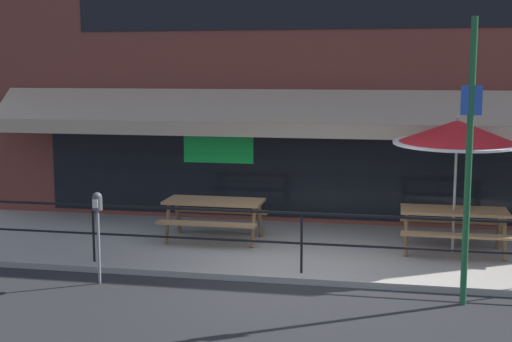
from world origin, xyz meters
TOP-DOWN VIEW (x-y plane):
  - ground_plane at (0.00, 0.00)m, footprint 120.00×120.00m
  - patio_deck at (0.00, 2.00)m, footprint 15.00×4.00m
  - restaurant_building at (-0.00, 4.22)m, footprint 15.00×1.60m
  - patio_railing at (0.00, 0.30)m, footprint 13.84×0.04m
  - picnic_table_left at (-1.87, 2.10)m, footprint 1.80×1.42m
  - picnic_table_centre at (2.41, 2.04)m, footprint 1.80×1.42m
  - patio_umbrella_centre at (2.41, 2.07)m, footprint 2.14×2.14m
  - parking_meter_near at (-3.00, -0.53)m, footprint 0.15×0.16m
  - street_sign_pole at (2.37, -0.45)m, footprint 0.28×0.09m

SIDE VIEW (x-z plane):
  - ground_plane at x=0.00m, z-range 0.00..0.00m
  - patio_deck at x=0.00m, z-range 0.00..0.10m
  - picnic_table_left at x=-1.87m, z-range 0.33..1.08m
  - picnic_table_centre at x=2.41m, z-range 0.33..1.08m
  - patio_railing at x=0.00m, z-range 0.32..1.28m
  - parking_meter_near at x=-3.00m, z-range 0.44..1.86m
  - street_sign_pole at x=2.37m, z-range 0.06..4.01m
  - patio_umbrella_centre at x=2.41m, z-range 0.99..3.37m
  - restaurant_building at x=0.00m, z-range -0.02..6.76m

